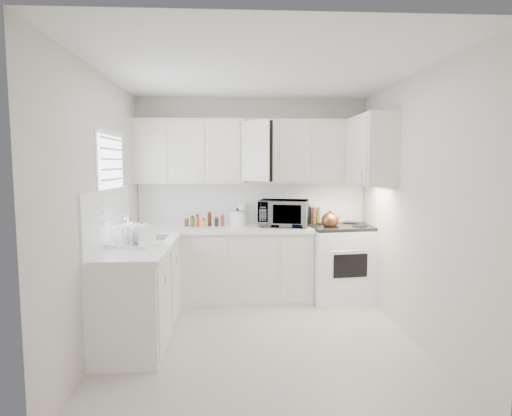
{
  "coord_description": "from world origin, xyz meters",
  "views": [
    {
      "loc": [
        -0.27,
        -4.1,
        1.75
      ],
      "look_at": [
        0.0,
        0.7,
        1.25
      ],
      "focal_mm": 30.24,
      "sensor_mm": 36.0,
      "label": 1
    }
  ],
  "objects": [
    {
      "name": "floor",
      "position": [
        0.0,
        0.0,
        0.0
      ],
      "size": [
        3.2,
        3.2,
        0.0
      ],
      "primitive_type": "plane",
      "color": "#BAB3AA",
      "rests_on": "ground"
    },
    {
      "name": "ceiling",
      "position": [
        0.0,
        0.0,
        2.6
      ],
      "size": [
        3.2,
        3.2,
        0.0
      ],
      "primitive_type": "plane",
      "rotation": [
        3.14,
        0.0,
        0.0
      ],
      "color": "white",
      "rests_on": "ground"
    },
    {
      "name": "wall_back",
      "position": [
        0.0,
        1.6,
        1.3
      ],
      "size": [
        3.0,
        0.0,
        3.0
      ],
      "primitive_type": "plane",
      "rotation": [
        1.57,
        0.0,
        0.0
      ],
      "color": "beige",
      "rests_on": "ground"
    },
    {
      "name": "wall_front",
      "position": [
        0.0,
        -1.6,
        1.3
      ],
      "size": [
        3.0,
        0.0,
        3.0
      ],
      "primitive_type": "plane",
      "rotation": [
        -1.57,
        0.0,
        0.0
      ],
      "color": "beige",
      "rests_on": "ground"
    },
    {
      "name": "wall_left",
      "position": [
        -1.5,
        0.0,
        1.3
      ],
      "size": [
        0.0,
        3.2,
        3.2
      ],
      "primitive_type": "plane",
      "rotation": [
        1.57,
        0.0,
        1.57
      ],
      "color": "beige",
      "rests_on": "ground"
    },
    {
      "name": "wall_right",
      "position": [
        1.5,
        0.0,
        1.3
      ],
      "size": [
        0.0,
        3.2,
        3.2
      ],
      "primitive_type": "plane",
      "rotation": [
        1.57,
        0.0,
        -1.57
      ],
      "color": "beige",
      "rests_on": "ground"
    },
    {
      "name": "window_blinds",
      "position": [
        -1.48,
        0.35,
        1.55
      ],
      "size": [
        0.06,
        0.96,
        1.06
      ],
      "primitive_type": null,
      "color": "white",
      "rests_on": "wall_left"
    },
    {
      "name": "lower_cabinets_back",
      "position": [
        -0.39,
        1.3,
        0.45
      ],
      "size": [
        2.22,
        0.6,
        0.9
      ],
      "primitive_type": null,
      "color": "beige",
      "rests_on": "floor"
    },
    {
      "name": "lower_cabinets_left",
      "position": [
        -1.2,
        0.2,
        0.45
      ],
      "size": [
        0.6,
        1.6,
        0.9
      ],
      "primitive_type": null,
      "color": "beige",
      "rests_on": "floor"
    },
    {
      "name": "countertop_back",
      "position": [
        -0.39,
        1.29,
        0.93
      ],
      "size": [
        2.24,
        0.64,
        0.05
      ],
      "primitive_type": "cube",
      "color": "silver",
      "rests_on": "lower_cabinets_back"
    },
    {
      "name": "countertop_left",
      "position": [
        -1.19,
        0.2,
        0.93
      ],
      "size": [
        0.64,
        1.62,
        0.05
      ],
      "primitive_type": "cube",
      "color": "silver",
      "rests_on": "lower_cabinets_left"
    },
    {
      "name": "backsplash_back",
      "position": [
        0.0,
        1.59,
        1.23
      ],
      "size": [
        2.98,
        0.02,
        0.55
      ],
      "primitive_type": "cube",
      "color": "silver",
      "rests_on": "wall_back"
    },
    {
      "name": "backsplash_left",
      "position": [
        -1.49,
        0.2,
        1.23
      ],
      "size": [
        0.02,
        1.6,
        0.55
      ],
      "primitive_type": "cube",
      "color": "silver",
      "rests_on": "wall_left"
    },
    {
      "name": "upper_cabinets_back",
      "position": [
        0.0,
        1.44,
        1.5
      ],
      "size": [
        3.0,
        0.33,
        0.8
      ],
      "primitive_type": null,
      "color": "beige",
      "rests_on": "wall_back"
    },
    {
      "name": "upper_cabinets_right",
      "position": [
        1.33,
        0.82,
        1.5
      ],
      "size": [
        0.33,
        0.9,
        0.8
      ],
      "primitive_type": null,
      "color": "beige",
      "rests_on": "wall_right"
    },
    {
      "name": "sink",
      "position": [
        -1.19,
        0.55,
        1.07
      ],
      "size": [
        0.42,
        0.38,
        0.3
      ],
      "primitive_type": null,
      "color": "gray",
      "rests_on": "countertop_left"
    },
    {
      "name": "stove",
      "position": [
        1.12,
        1.27,
        0.62
      ],
      "size": [
        0.88,
        0.76,
        1.23
      ],
      "primitive_type": null,
      "rotation": [
        0.0,
        0.0,
        0.13
      ],
      "color": "white",
      "rests_on": "floor"
    },
    {
      "name": "tea_kettle",
      "position": [
        0.94,
        1.11,
        1.06
      ],
      "size": [
        0.32,
        0.3,
        0.24
      ],
      "primitive_type": null,
      "rotation": [
        0.0,
        0.0,
        -0.38
      ],
      "color": "brown",
      "rests_on": "stove"
    },
    {
      "name": "frying_pan",
      "position": [
        1.3,
        1.43,
        0.96
      ],
      "size": [
        0.34,
        0.44,
        0.04
      ],
      "primitive_type": null,
      "rotation": [
        0.0,
        0.0,
        0.3
      ],
      "color": "black",
      "rests_on": "stove"
    },
    {
      "name": "microwave",
      "position": [
        0.39,
        1.32,
        1.16
      ],
      "size": [
        0.67,
        0.47,
        0.41
      ],
      "primitive_type": "imported",
      "rotation": [
        0.0,
        0.0,
        -0.24
      ],
      "color": "gray",
      "rests_on": "countertop_back"
    },
    {
      "name": "rice_cooker",
      "position": [
        -0.2,
        1.42,
        1.06
      ],
      "size": [
        0.24,
        0.24,
        0.22
      ],
      "primitive_type": null,
      "rotation": [
        0.0,
        0.0,
        -0.08
      ],
      "color": "white",
      "rests_on": "countertop_back"
    },
    {
      "name": "paper_towel",
      "position": [
        -0.13,
        1.52,
        1.08
      ],
      "size": [
        0.12,
        0.12,
        0.27
      ],
      "primitive_type": "cylinder",
      "color": "white",
      "rests_on": "countertop_back"
    },
    {
      "name": "utensil_crock",
      "position": [
        0.62,
        1.18,
        1.12
      ],
      "size": [
        0.14,
        0.14,
        0.34
      ],
      "primitive_type": null,
      "rotation": [
        0.0,
        0.0,
        -0.29
      ],
      "color": "black",
      "rests_on": "countertop_back"
    },
    {
      "name": "dish_rack",
      "position": [
        -1.21,
        0.06,
        1.07
      ],
      "size": [
        0.52,
        0.46,
        0.24
      ],
      "primitive_type": null,
      "rotation": [
        0.0,
        0.0,
        -0.34
      ],
      "color": "white",
      "rests_on": "countertop_left"
    },
    {
      "name": "spice_left_0",
      "position": [
        -0.85,
        1.42,
        1.02
      ],
      "size": [
        0.06,
        0.06,
        0.13
      ],
      "primitive_type": "cylinder",
      "color": "brown",
      "rests_on": "countertop_back"
    },
    {
      "name": "spice_left_1",
      "position": [
        -0.78,
        1.33,
        1.02
      ],
      "size": [
        0.06,
        0.06,
        0.13
      ],
      "primitive_type": "cylinder",
      "color": "#427928",
      "rests_on": "countertop_back"
    },
    {
      "name": "spice_left_2",
      "position": [
        -0.7,
        1.42,
        1.02
      ],
      "size": [
        0.06,
        0.06,
        0.13
      ],
      "primitive_type": "cylinder",
      "color": "#BB4219",
      "rests_on": "countertop_back"
    },
    {
      "name": "spice_left_3",
      "position": [
        -0.62,
        1.33,
        1.02
      ],
      "size": [
        0.06,
        0.06,
        0.13
      ],
      "primitive_type": "cylinder",
      "color": "#F19F38",
      "rests_on": "countertop_back"
    },
    {
      "name": "spice_left_4",
      "position": [
        -0.55,
        1.42,
        1.02
      ],
      "size": [
        0.06,
        0.06,
        0.13
      ],
      "primitive_type": "cylinder",
      "color": "#502016",
      "rests_on": "countertop_back"
    },
    {
      "name": "spice_left_5",
      "position": [
        -0.47,
        1.33,
        1.02
      ],
      "size": [
        0.06,
        0.06,
        0.13
      ],
      "primitive_type": "cylinder",
      "color": "black",
      "rests_on": "countertop_back"
    },
    {
      "name": "spice_left_6",
      "position": [
        -0.4,
        1.42,
        1.02
      ],
      "size": [
        0.06,
        0.06,
        0.13
      ],
      "primitive_type": "cylinder",
      "color": "brown",
      "rests_on": "countertop_back"
    },
    {
      "name": "sauce_right_0",
      "position": [
        0.58,
        1.46,
        1.05
      ],
      "size": [
        0.06,
        0.06,
        0.19
      ],
      "primitive_type": "cylinder",
      "color": "#BB4219",
      "rests_on": "countertop_back"
    },
    {
      "name": "sauce_right_1",
      "position": [
        0.64,
        1.4,
        1.05
      ],
      "size": [
        0.06,
        0.06,
        0.19
      ],
      "primitive_type": "cylinder",
      "color": "#F19F38",
      "rests_on": "countertop_back"
    },
    {
      "name": "sauce_right_2",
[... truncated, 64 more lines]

